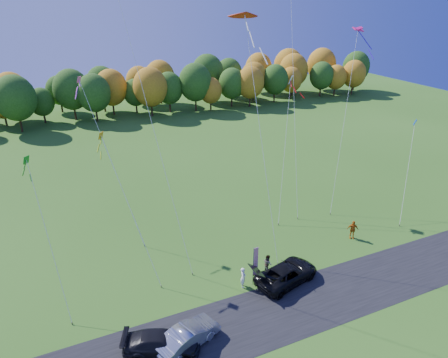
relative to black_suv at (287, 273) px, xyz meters
name	(u,v)px	position (x,y,z in m)	size (l,w,h in m)	color
ground	(253,281)	(-2.59, 1.12, -0.80)	(160.00, 160.00, 0.00)	#2A5717
asphalt_strip	(277,312)	(-2.59, -2.88, -0.80)	(90.00, 6.00, 0.01)	black
tree_line	(124,117)	(-2.59, 56.12, -0.80)	(116.00, 12.00, 10.00)	#1E4711
black_suv	(287,273)	(0.00, 0.00, 0.00)	(2.66, 5.78, 1.61)	black
silver_sedan	(188,336)	(-9.82, -3.07, -0.01)	(1.67, 4.79, 1.58)	#ADAEB2
dark_truck_a	(162,343)	(-11.60, -2.83, -0.05)	(2.11, 5.19, 1.51)	black
person_tailgate_a	(243,277)	(-3.63, 0.89, 0.12)	(0.67, 0.44, 1.84)	white
person_tailgate_b	(268,263)	(-0.81, 1.80, 0.04)	(0.82, 0.64, 1.69)	gray
person_east	(352,230)	(9.49, 3.04, 0.16)	(1.13, 0.47, 1.93)	#BC5F11
feather_flag	(255,262)	(-2.59, 0.86, 1.39)	(0.48, 0.12, 3.61)	#999999
kite_delta_blue	(142,88)	(-8.87, 8.79, 14.55)	(5.35, 10.64, 31.53)	#4C3F33
kite_parafoil_orange	(294,81)	(8.49, 13.75, 12.87)	(5.24, 11.31, 27.58)	#4C3F33
kite_delta_red	(259,116)	(0.78, 7.19, 11.63)	(2.75, 9.53, 22.03)	#4C3F33
kite_parafoil_rainbow	(344,121)	(13.47, 10.77, 8.66)	(7.49, 6.71, 19.20)	#4C3F33
kite_diamond_yellow	(131,211)	(-11.15, 6.56, 5.16)	(3.09, 6.61, 12.28)	#4C3F33
kite_diamond_green	(49,240)	(-17.51, 5.26, 4.84)	(1.63, 6.65, 11.59)	#4C3F33
kite_diamond_white	(285,151)	(6.09, 10.89, 6.24)	(4.70, 6.30, 14.72)	#4C3F33
kite_diamond_pink	(112,163)	(-11.30, 13.53, 6.75)	(3.69, 7.64, 15.47)	#4C3F33
kite_diamond_blue_low	(407,172)	(18.29, 5.36, 3.86)	(5.99, 5.78, 9.82)	#4C3F33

